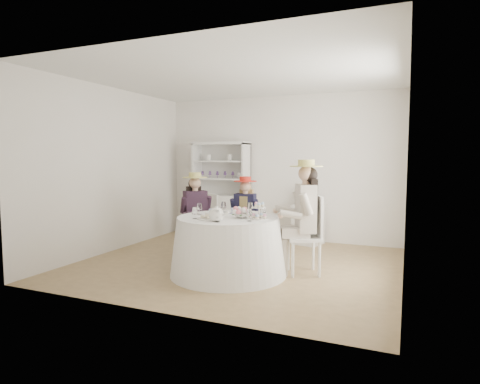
% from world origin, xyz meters
% --- Properties ---
extents(ground, '(4.50, 4.50, 0.00)m').
position_xyz_m(ground, '(0.00, 0.00, 0.00)').
color(ground, olive).
rests_on(ground, ground).
extents(ceiling, '(4.50, 4.50, 0.00)m').
position_xyz_m(ceiling, '(0.00, 0.00, 2.70)').
color(ceiling, white).
rests_on(ceiling, wall_back).
extents(wall_back, '(4.50, 0.00, 4.50)m').
position_xyz_m(wall_back, '(0.00, 2.00, 1.35)').
color(wall_back, white).
rests_on(wall_back, ground).
extents(wall_front, '(4.50, 0.00, 4.50)m').
position_xyz_m(wall_front, '(0.00, -2.00, 1.35)').
color(wall_front, white).
rests_on(wall_front, ground).
extents(wall_left, '(0.00, 4.50, 4.50)m').
position_xyz_m(wall_left, '(-2.25, 0.00, 1.35)').
color(wall_left, white).
rests_on(wall_left, ground).
extents(wall_right, '(0.00, 4.50, 4.50)m').
position_xyz_m(wall_right, '(2.25, 0.00, 1.35)').
color(wall_right, white).
rests_on(wall_right, ground).
extents(tea_table, '(1.55, 1.55, 0.77)m').
position_xyz_m(tea_table, '(0.09, -0.52, 0.39)').
color(tea_table, white).
rests_on(tea_table, ground).
extents(hutch, '(1.16, 0.58, 1.85)m').
position_xyz_m(hutch, '(-1.09, 1.76, 0.66)').
color(hutch, silver).
rests_on(hutch, ground).
extents(side_table, '(0.55, 0.55, 0.71)m').
position_xyz_m(side_table, '(0.64, 1.75, 0.36)').
color(side_table, silver).
rests_on(side_table, ground).
extents(hatbox, '(0.35, 0.35, 0.31)m').
position_xyz_m(hatbox, '(0.64, 1.75, 0.86)').
color(hatbox, black).
rests_on(hatbox, side_table).
extents(guest_left, '(0.57, 0.56, 1.33)m').
position_xyz_m(guest_left, '(-0.72, 0.07, 0.75)').
color(guest_left, silver).
rests_on(guest_left, ground).
extents(guest_mid, '(0.46, 0.48, 1.26)m').
position_xyz_m(guest_mid, '(-0.07, 0.47, 0.71)').
color(guest_mid, silver).
rests_on(guest_mid, ground).
extents(guest_right, '(0.64, 0.59, 1.53)m').
position_xyz_m(guest_right, '(1.00, -0.11, 0.86)').
color(guest_right, silver).
rests_on(guest_right, ground).
extents(spare_chair, '(0.53, 0.53, 0.91)m').
position_xyz_m(spare_chair, '(-0.82, 1.06, 0.49)').
color(spare_chair, silver).
rests_on(spare_chair, ground).
extents(teacup_a, '(0.10, 0.10, 0.07)m').
position_xyz_m(teacup_a, '(-0.20, -0.42, 0.81)').
color(teacup_a, white).
rests_on(teacup_a, tea_table).
extents(teacup_b, '(0.08, 0.08, 0.07)m').
position_xyz_m(teacup_b, '(0.03, -0.23, 0.81)').
color(teacup_b, white).
rests_on(teacup_b, tea_table).
extents(teacup_c, '(0.09, 0.09, 0.06)m').
position_xyz_m(teacup_c, '(0.31, -0.37, 0.81)').
color(teacup_c, white).
rests_on(teacup_c, tea_table).
extents(flower_bowl, '(0.27, 0.27, 0.05)m').
position_xyz_m(flower_bowl, '(0.30, -0.54, 0.80)').
color(flower_bowl, white).
rests_on(flower_bowl, tea_table).
extents(flower_arrangement, '(0.18, 0.18, 0.07)m').
position_xyz_m(flower_arrangement, '(0.29, -0.54, 0.86)').
color(flower_arrangement, pink).
rests_on(flower_arrangement, tea_table).
extents(table_teapot, '(0.26, 0.19, 0.20)m').
position_xyz_m(table_teapot, '(0.12, -0.93, 0.86)').
color(table_teapot, white).
rests_on(table_teapot, tea_table).
extents(sandwich_plate, '(0.28, 0.28, 0.06)m').
position_xyz_m(sandwich_plate, '(-0.06, -0.80, 0.79)').
color(sandwich_plate, white).
rests_on(sandwich_plate, tea_table).
extents(cupcake_stand, '(0.22, 0.22, 0.21)m').
position_xyz_m(cupcake_stand, '(0.54, -0.56, 0.85)').
color(cupcake_stand, white).
rests_on(cupcake_stand, tea_table).
extents(stemware_set, '(0.97, 0.97, 0.15)m').
position_xyz_m(stemware_set, '(0.09, -0.52, 0.85)').
color(stemware_set, white).
rests_on(stemware_set, tea_table).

